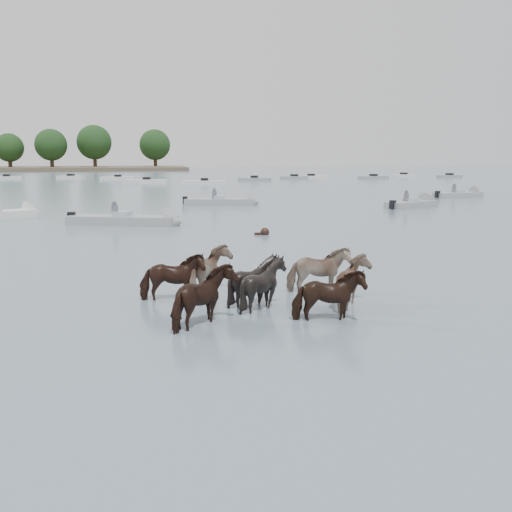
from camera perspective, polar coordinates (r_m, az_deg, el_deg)
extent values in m
plane|color=#4A5F6B|center=(12.61, -4.32, -7.18)|extent=(400.00, 400.00, 0.00)
imported|color=black|center=(14.95, -8.37, -2.37)|extent=(1.69, 0.79, 1.42)
imported|color=#86715B|center=(15.50, -4.44, -1.77)|extent=(1.38, 1.57, 1.47)
imported|color=black|center=(14.41, -0.13, -2.73)|extent=(1.57, 1.47, 1.42)
imported|color=#8D735F|center=(15.75, 6.27, -1.65)|extent=(1.74, 0.83, 1.45)
imported|color=black|center=(12.59, -4.99, -4.48)|extent=(1.67, 1.80, 1.49)
imported|color=black|center=(13.99, 0.79, -3.09)|extent=(1.40, 1.27, 1.43)
imported|color=black|center=(13.06, 7.25, -4.26)|extent=(1.69, 0.88, 1.38)
imported|color=#826758|center=(14.38, 9.94, -2.89)|extent=(1.33, 1.52, 1.43)
sphere|color=black|center=(27.36, 0.89, 2.40)|extent=(0.44, 0.44, 0.44)
cube|color=black|center=(27.33, 0.37, 2.18)|extent=(0.50, 0.22, 0.18)
cone|color=silver|center=(38.38, -21.40, 4.01)|extent=(1.59, 1.84, 1.60)
cube|color=gray|center=(32.37, -13.22, 3.45)|extent=(6.15, 3.47, 0.55)
cone|color=gray|center=(31.41, -8.15, 3.43)|extent=(1.38, 1.81, 1.60)
cube|color=#99ADB7|center=(32.33, -13.25, 4.07)|extent=(1.12, 1.32, 0.35)
cube|color=black|center=(33.55, -17.98, 3.71)|extent=(0.45, 0.45, 0.60)
cylinder|color=#595966|center=(32.33, -13.97, 4.40)|extent=(0.36, 0.36, 0.70)
sphere|color=#595966|center=(32.29, -14.00, 5.19)|extent=(0.24, 0.24, 0.24)
cube|color=gray|center=(44.51, -3.67, 5.40)|extent=(5.57, 2.60, 0.55)
cone|color=gray|center=(44.42, -0.20, 5.41)|extent=(1.19, 1.74, 1.60)
cube|color=#99ADB7|center=(44.49, -3.67, 5.85)|extent=(1.00, 1.25, 0.35)
cube|color=black|center=(44.75, -7.11, 5.56)|extent=(0.41, 0.41, 0.60)
cylinder|color=#595966|center=(44.42, -4.19, 6.09)|extent=(0.36, 0.36, 0.70)
sphere|color=#595966|center=(44.40, -4.20, 6.67)|extent=(0.24, 0.24, 0.24)
cube|color=gray|center=(43.48, 15.26, 4.96)|extent=(4.62, 3.51, 0.55)
cone|color=gray|center=(45.29, 16.87, 5.07)|extent=(1.56, 1.84, 1.60)
cube|color=#99ADB7|center=(43.45, 15.28, 5.42)|extent=(1.24, 1.37, 0.35)
cube|color=black|center=(41.69, 13.52, 5.04)|extent=(0.47, 0.47, 0.60)
cylinder|color=#595966|center=(43.26, 14.82, 5.69)|extent=(0.36, 0.36, 0.70)
sphere|color=#595966|center=(43.23, 14.84, 6.28)|extent=(0.24, 0.24, 0.24)
cube|color=gray|center=(55.65, 19.55, 5.75)|extent=(4.75, 2.36, 0.55)
cone|color=gray|center=(57.15, 21.29, 5.74)|extent=(1.16, 1.73, 1.60)
cube|color=#99ADB7|center=(55.63, 19.57, 6.11)|extent=(0.98, 1.24, 0.35)
cube|color=black|center=(54.20, 17.72, 5.92)|extent=(0.41, 0.41, 0.60)
cylinder|color=#595966|center=(55.42, 19.22, 6.33)|extent=(0.36, 0.36, 0.70)
sphere|color=#595966|center=(55.39, 19.25, 6.79)|extent=(0.24, 0.24, 0.24)
cube|color=silver|center=(102.40, -23.70, 7.15)|extent=(5.02, 2.05, 0.60)
cube|color=black|center=(102.39, -23.71, 7.37)|extent=(1.11, 1.11, 0.50)
cube|color=silver|center=(101.24, -18.06, 7.48)|extent=(4.72, 2.77, 0.60)
cube|color=black|center=(101.22, -18.07, 7.69)|extent=(1.25, 1.25, 0.50)
cube|color=silver|center=(94.47, -13.64, 7.54)|extent=(5.71, 2.42, 0.60)
cube|color=black|center=(94.46, -13.65, 7.77)|extent=(1.16, 1.16, 0.50)
cube|color=silver|center=(82.33, -10.88, 7.33)|extent=(5.97, 2.59, 0.60)
cube|color=black|center=(82.32, -10.88, 7.59)|extent=(1.17, 1.17, 0.50)
cube|color=silver|center=(77.58, -5.17, 7.32)|extent=(5.99, 2.24, 0.60)
cube|color=black|center=(77.57, -5.18, 7.60)|extent=(1.12, 1.12, 0.50)
cube|color=gray|center=(87.45, -0.15, 7.65)|extent=(5.10, 3.39, 0.60)
cube|color=black|center=(87.44, -0.15, 7.90)|extent=(1.32, 1.32, 0.50)
cube|color=gray|center=(94.66, 3.85, 7.80)|extent=(4.71, 2.29, 0.60)
cube|color=black|center=(94.65, 3.85, 8.03)|extent=(1.16, 1.16, 0.50)
cube|color=silver|center=(96.95, 5.53, 7.83)|extent=(5.84, 1.96, 0.60)
cube|color=black|center=(96.93, 5.54, 8.05)|extent=(1.08, 1.08, 0.50)
cube|color=gray|center=(97.36, 11.68, 7.68)|extent=(5.73, 3.34, 0.60)
cube|color=black|center=(97.35, 11.68, 7.90)|extent=(1.29, 1.29, 0.50)
cube|color=silver|center=(107.61, 14.57, 7.76)|extent=(4.92, 2.86, 0.60)
cube|color=black|center=(107.60, 14.58, 7.96)|extent=(1.26, 1.26, 0.50)
cube|color=gray|center=(105.98, 18.80, 7.52)|extent=(4.74, 2.50, 0.60)
cube|color=black|center=(105.96, 18.81, 7.73)|extent=(1.20, 1.20, 0.50)
cylinder|color=#382619|center=(163.83, -23.39, 8.41)|extent=(1.00, 1.00, 3.32)
sphere|color=black|center=(163.83, -23.49, 9.93)|extent=(7.38, 7.38, 7.38)
cylinder|color=#382619|center=(161.03, -19.74, 8.70)|extent=(1.00, 1.00, 3.73)
sphere|color=black|center=(161.05, -19.85, 10.43)|extent=(8.28, 8.28, 8.28)
cylinder|color=#382619|center=(163.02, -15.81, 8.99)|extent=(1.00, 1.00, 4.16)
sphere|color=black|center=(163.06, -15.91, 10.90)|extent=(9.26, 9.26, 9.26)
cylinder|color=#382619|center=(165.63, -10.04, 9.17)|extent=(1.00, 1.00, 3.86)
sphere|color=black|center=(165.65, -10.09, 10.91)|extent=(8.58, 8.58, 8.58)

